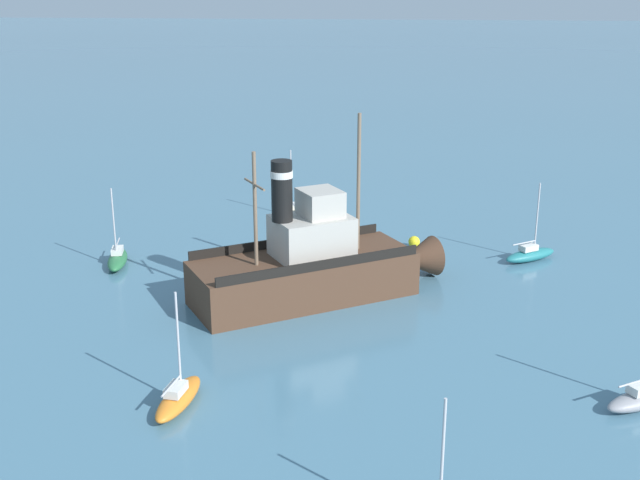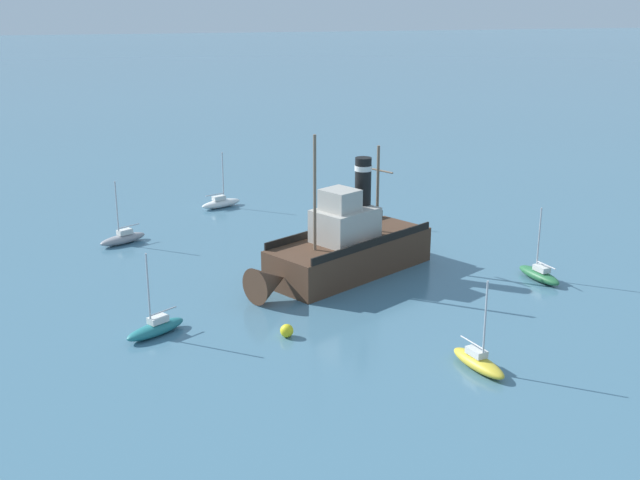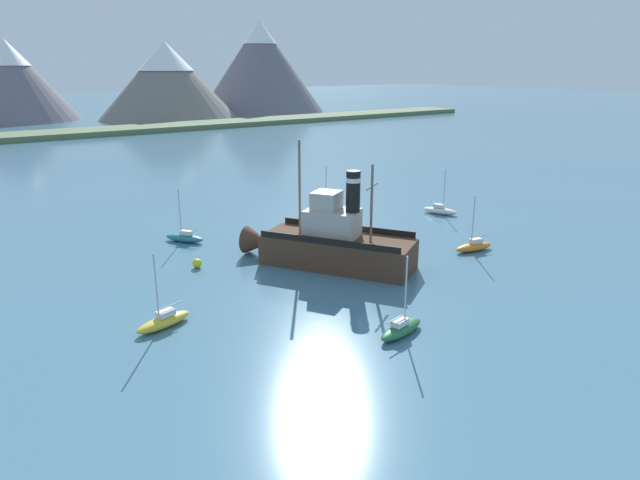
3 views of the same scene
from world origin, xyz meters
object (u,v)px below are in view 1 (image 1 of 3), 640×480
Objects in this scene: sailboat_teal at (530,254)px; mooring_buoy at (414,242)px; sailboat_green at (118,259)px; sailboat_yellow at (292,211)px; old_tugboat at (314,265)px; sailboat_orange at (178,397)px.

sailboat_teal is 7.34m from mooring_buoy.
sailboat_green is 14.50m from sailboat_yellow.
old_tugboat reaches higher than sailboat_green.
sailboat_yellow is (-15.07, -3.29, -1.40)m from old_tugboat.
sailboat_orange is 23.47m from mooring_buoy.
old_tugboat reaches higher than sailboat_teal.
sailboat_green is 1.00× the size of sailboat_orange.
sailboat_green is at bearing -82.21° from sailboat_teal.
mooring_buoy is (-1.85, -7.10, -0.05)m from sailboat_teal.
sailboat_orange is at bearing -40.76° from sailboat_teal.
sailboat_teal is at bearing 119.82° from old_tugboat.
sailboat_orange is at bearing -18.86° from old_tugboat.
sailboat_green is at bearing -152.92° from sailboat_orange.
sailboat_yellow is 10.65m from mooring_buoy.
sailboat_teal is at bearing 75.39° from mooring_buoy.
sailboat_green is 1.00× the size of sailboat_teal.
sailboat_yellow is at bearing -116.21° from sailboat_teal.
old_tugboat is at bearing 72.93° from sailboat_green.
sailboat_green and sailboat_yellow have the same top height.
sailboat_yellow is at bearing -124.16° from mooring_buoy.
old_tugboat is 14.62m from sailboat_teal.
old_tugboat is 13.05m from sailboat_orange.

